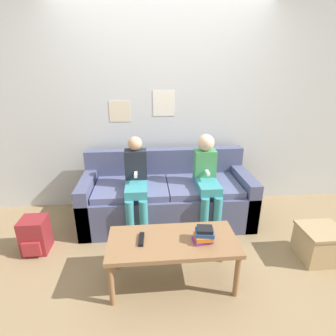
{
  "coord_description": "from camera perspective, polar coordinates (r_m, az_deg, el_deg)",
  "views": [
    {
      "loc": [
        -0.24,
        -2.31,
        1.74
      ],
      "look_at": [
        0.0,
        0.38,
        0.72
      ],
      "focal_mm": 28.0,
      "sensor_mm": 36.0,
      "label": 1
    }
  ],
  "objects": [
    {
      "name": "person_right",
      "position": [
        2.93,
        8.44,
        -1.95
      ],
      "size": [
        0.24,
        0.55,
        1.07
      ],
      "color": "teal",
      "rests_on": "ground_plane"
    },
    {
      "name": "tv_remote",
      "position": [
        2.23,
        -5.81,
        -15.16
      ],
      "size": [
        0.05,
        0.17,
        0.02
      ],
      "rotation": [
        0.0,
        0.0,
        -0.06
      ],
      "color": "black",
      "rests_on": "coffee_table"
    },
    {
      "name": "wall_back",
      "position": [
        3.35,
        -0.98,
        13.23
      ],
      "size": [
        8.0,
        0.07,
        2.6
      ],
      "color": "silver",
      "rests_on": "ground_plane"
    },
    {
      "name": "ground_plane",
      "position": [
        2.9,
        0.69,
        -16.11
      ],
      "size": [
        10.0,
        10.0,
        0.0
      ],
      "primitive_type": "plane",
      "color": "#937A56"
    },
    {
      "name": "couch",
      "position": [
        3.18,
        -0.21,
        -6.43
      ],
      "size": [
        1.97,
        0.8,
        0.81
      ],
      "color": "#4C5175",
      "rests_on": "ground_plane"
    },
    {
      "name": "storage_box",
      "position": [
        3.01,
        30.14,
        -14.02
      ],
      "size": [
        0.39,
        0.36,
        0.33
      ],
      "color": "tan",
      "rests_on": "ground_plane"
    },
    {
      "name": "coffee_table",
      "position": [
        2.26,
        1.04,
        -16.32
      ],
      "size": [
        1.07,
        0.49,
        0.42
      ],
      "color": "#8E6642",
      "rests_on": "ground_plane"
    },
    {
      "name": "book_stack",
      "position": [
        2.2,
        7.79,
        -14.22
      ],
      "size": [
        0.18,
        0.15,
        0.12
      ],
      "color": "#7A3389",
      "rests_on": "coffee_table"
    },
    {
      "name": "backpack",
      "position": [
        3.02,
        -26.93,
        -12.93
      ],
      "size": [
        0.24,
        0.27,
        0.37
      ],
      "color": "maroon",
      "rests_on": "ground_plane"
    },
    {
      "name": "person_left",
      "position": [
        2.86,
        -6.94,
        -2.95
      ],
      "size": [
        0.24,
        0.55,
        1.06
      ],
      "color": "teal",
      "rests_on": "ground_plane"
    }
  ]
}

